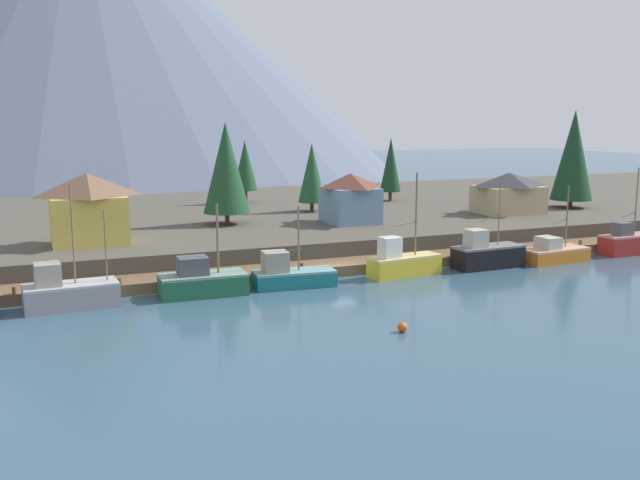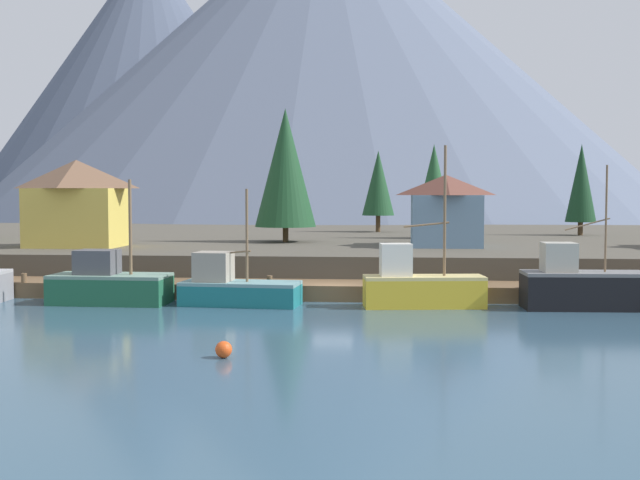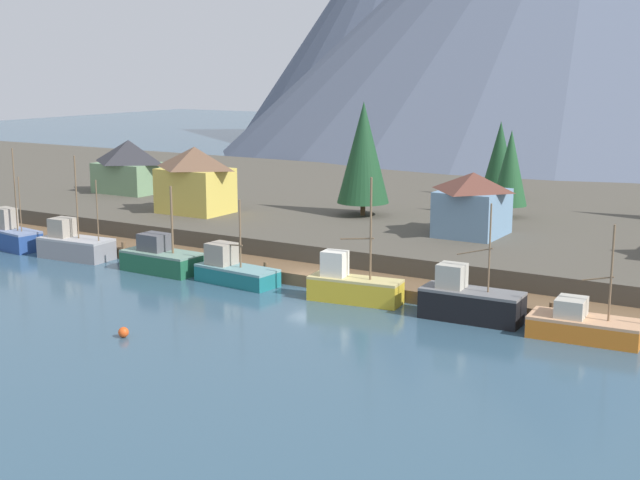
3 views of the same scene
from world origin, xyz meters
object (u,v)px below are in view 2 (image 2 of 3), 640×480
fishing_boat_green (109,285)px  conifer_near_right (581,183)px  house_yellow (77,202)px  conifer_mid_right (285,168)px  channel_buoy (224,350)px  house_blue (446,210)px  fishing_boat_teal (235,287)px  fishing_boat_black (582,286)px  fishing_boat_yellow (420,286)px  conifer_back_left (378,183)px  conifer_near_left (434,185)px

fishing_boat_green → conifer_near_right: 50.91m
house_yellow → conifer_mid_right: (15.66, 7.65, 2.93)m
fishing_boat_green → channel_buoy: (10.42, -15.46, -0.81)m
house_blue → fishing_boat_teal: bearing=-128.2°
conifer_mid_right → fishing_boat_black: bearing=-46.7°
fishing_boat_teal → fishing_boat_green: bearing=-174.8°
house_yellow → channel_buoy: bearing=-58.6°
fishing_boat_teal → conifer_mid_right: size_ratio=0.63×
fishing_boat_yellow → conifer_mid_right: conifer_mid_right is taller
fishing_boat_teal → fishing_boat_black: fishing_boat_black is taller
fishing_boat_teal → conifer_back_left: conifer_back_left is taller
conifer_mid_right → channel_buoy: bearing=-86.4°
fishing_boat_yellow → house_blue: fishing_boat_yellow is taller
fishing_boat_green → channel_buoy: bearing=-54.5°
channel_buoy → conifer_back_left: bearing=84.5°
fishing_boat_green → conifer_mid_right: bearing=71.2°
channel_buoy → fishing_boat_yellow: bearing=61.3°
conifer_mid_right → conifer_back_left: bearing=67.6°
house_yellow → conifer_near_right: 48.62m
fishing_boat_green → channel_buoy: 18.66m
channel_buoy → conifer_near_left: bearing=76.3°
conifer_mid_right → conifer_near_right: bearing=25.6°
fishing_boat_teal → conifer_back_left: size_ratio=0.83×
house_yellow → channel_buoy: size_ratio=10.47×
house_yellow → conifer_near_right: conifer_near_right is taller
fishing_boat_black → conifer_back_left: (-12.59, 40.25, 6.48)m
conifer_near_left → channel_buoy: size_ratio=12.59×
fishing_boat_black → conifer_near_right: size_ratio=0.92×
fishing_boat_yellow → conifer_back_left: size_ratio=1.08×
house_yellow → conifer_back_left: bearing=48.4°
fishing_boat_black → channel_buoy: 23.82m
house_blue → conifer_near_right: size_ratio=0.72×
fishing_boat_green → house_yellow: size_ratio=1.04×
conifer_near_left → conifer_mid_right: size_ratio=0.76×
fishing_boat_green → fishing_boat_yellow: fishing_boat_yellow is taller
conifer_back_left → channel_buoy: bearing=-95.5°
channel_buoy → conifer_near_right: bearing=63.1°
fishing_boat_teal → house_blue: bearing=56.7°
conifer_near_right → channel_buoy: size_ratio=13.10×
conifer_near_right → conifer_back_left: conifer_near_right is taller
fishing_boat_green → fishing_boat_teal: bearing=1.8°
conifer_near_left → house_blue: bearing=-87.9°
conifer_near_left → channel_buoy: conifer_near_left is taller
conifer_near_left → fishing_boat_black: bearing=-75.8°
house_blue → conifer_near_left: conifer_near_left is taller
fishing_boat_teal → fishing_boat_black: size_ratio=0.87×
fishing_boat_black → conifer_near_right: bearing=75.0°
house_yellow → house_blue: house_yellow is taller
conifer_near_right → conifer_mid_right: (-28.11, -13.47, 1.21)m
house_blue → conifer_back_left: size_ratio=0.74×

